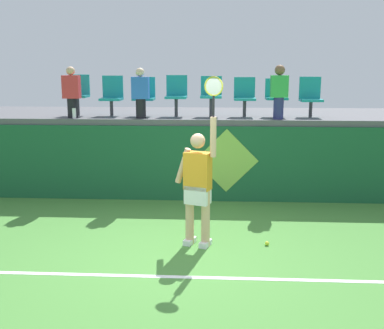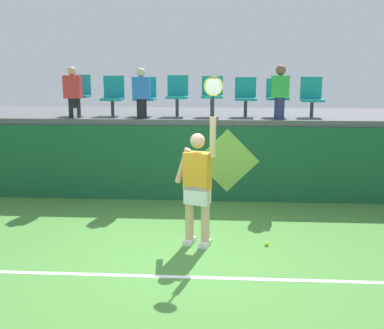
{
  "view_description": "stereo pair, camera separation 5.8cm",
  "coord_description": "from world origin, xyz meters",
  "px_view_note": "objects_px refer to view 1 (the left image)",
  "views": [
    {
      "loc": [
        0.53,
        -6.26,
        2.68
      ],
      "look_at": [
        0.12,
        1.05,
        1.14
      ],
      "focal_mm": 43.99,
      "sensor_mm": 36.0,
      "label": 1
    },
    {
      "loc": [
        0.59,
        -6.26,
        2.68
      ],
      "look_at": [
        0.12,
        1.05,
        1.14
      ],
      "focal_mm": 43.99,
      "sensor_mm": 36.0,
      "label": 2
    }
  ],
  "objects_px": {
    "tennis_player": "(198,183)",
    "stadium_chair_0": "(78,93)",
    "spectator_2": "(72,92)",
    "tennis_ball": "(267,243)",
    "stadium_chair_5": "(245,95)",
    "stadium_chair_3": "(176,93)",
    "spectator_0": "(140,93)",
    "spectator_1": "(279,91)",
    "stadium_chair_1": "(112,95)",
    "stadium_chair_6": "(276,95)",
    "stadium_chair_7": "(311,96)",
    "water_bottle": "(74,113)",
    "stadium_chair_2": "(144,95)",
    "stadium_chair_4": "(211,93)"
  },
  "relations": [
    {
      "from": "stadium_chair_7",
      "to": "tennis_player",
      "type": "bearing_deg",
      "value": -124.81
    },
    {
      "from": "stadium_chair_0",
      "to": "stadium_chair_7",
      "type": "height_order",
      "value": "stadium_chair_0"
    },
    {
      "from": "stadium_chair_5",
      "to": "spectator_1",
      "type": "height_order",
      "value": "spectator_1"
    },
    {
      "from": "tennis_player",
      "to": "stadium_chair_6",
      "type": "distance_m",
      "value": 3.64
    },
    {
      "from": "stadium_chair_4",
      "to": "stadium_chair_5",
      "type": "bearing_deg",
      "value": 0.29
    },
    {
      "from": "stadium_chair_2",
      "to": "stadium_chair_4",
      "type": "bearing_deg",
      "value": -0.18
    },
    {
      "from": "water_bottle",
      "to": "spectator_2",
      "type": "relative_size",
      "value": 0.2
    },
    {
      "from": "stadium_chair_3",
      "to": "spectator_2",
      "type": "bearing_deg",
      "value": -167.95
    },
    {
      "from": "stadium_chair_4",
      "to": "spectator_1",
      "type": "distance_m",
      "value": 1.42
    },
    {
      "from": "stadium_chair_0",
      "to": "stadium_chair_4",
      "type": "xyz_separation_m",
      "value": [
        2.82,
        -0.0,
        -0.01
      ]
    },
    {
      "from": "stadium_chair_3",
      "to": "stadium_chair_1",
      "type": "bearing_deg",
      "value": 179.81
    },
    {
      "from": "tennis_ball",
      "to": "stadium_chair_5",
      "type": "height_order",
      "value": "stadium_chair_5"
    },
    {
      "from": "spectator_1",
      "to": "tennis_player",
      "type": "bearing_deg",
      "value": -118.86
    },
    {
      "from": "spectator_0",
      "to": "spectator_1",
      "type": "bearing_deg",
      "value": 0.19
    },
    {
      "from": "stadium_chair_6",
      "to": "stadium_chair_7",
      "type": "xyz_separation_m",
      "value": [
        0.7,
        0.01,
        -0.0
      ]
    },
    {
      "from": "tennis_ball",
      "to": "stadium_chair_4",
      "type": "relative_size",
      "value": 0.08
    },
    {
      "from": "stadium_chair_0",
      "to": "stadium_chair_6",
      "type": "bearing_deg",
      "value": -0.06
    },
    {
      "from": "water_bottle",
      "to": "stadium_chair_3",
      "type": "relative_size",
      "value": 0.24
    },
    {
      "from": "stadium_chair_1",
      "to": "stadium_chair_5",
      "type": "distance_m",
      "value": 2.79
    },
    {
      "from": "spectator_0",
      "to": "tennis_ball",
      "type": "bearing_deg",
      "value": -48.62
    },
    {
      "from": "tennis_player",
      "to": "spectator_2",
      "type": "distance_m",
      "value": 3.99
    },
    {
      "from": "stadium_chair_3",
      "to": "spectator_1",
      "type": "height_order",
      "value": "spectator_1"
    },
    {
      "from": "tennis_player",
      "to": "stadium_chair_0",
      "type": "height_order",
      "value": "tennis_player"
    },
    {
      "from": "stadium_chair_2",
      "to": "stadium_chair_5",
      "type": "height_order",
      "value": "same"
    },
    {
      "from": "stadium_chair_2",
      "to": "spectator_1",
      "type": "relative_size",
      "value": 0.76
    },
    {
      "from": "stadium_chair_2",
      "to": "water_bottle",
      "type": "bearing_deg",
      "value": -156.9
    },
    {
      "from": "stadium_chair_0",
      "to": "stadium_chair_6",
      "type": "relative_size",
      "value": 1.1
    },
    {
      "from": "stadium_chair_4",
      "to": "stadium_chair_1",
      "type": "bearing_deg",
      "value": 179.77
    },
    {
      "from": "stadium_chair_1",
      "to": "spectator_2",
      "type": "bearing_deg",
      "value": -148.03
    },
    {
      "from": "spectator_0",
      "to": "spectator_2",
      "type": "relative_size",
      "value": 0.97
    },
    {
      "from": "water_bottle",
      "to": "stadium_chair_2",
      "type": "distance_m",
      "value": 1.49
    },
    {
      "from": "stadium_chair_2",
      "to": "stadium_chair_1",
      "type": "bearing_deg",
      "value": 179.68
    },
    {
      "from": "tennis_ball",
      "to": "stadium_chair_1",
      "type": "bearing_deg",
      "value": 134.11
    },
    {
      "from": "stadium_chair_1",
      "to": "spectator_0",
      "type": "bearing_deg",
      "value": -34.2
    },
    {
      "from": "tennis_player",
      "to": "stadium_chair_2",
      "type": "height_order",
      "value": "tennis_player"
    },
    {
      "from": "stadium_chair_3",
      "to": "stadium_chair_6",
      "type": "height_order",
      "value": "stadium_chair_3"
    },
    {
      "from": "tennis_player",
      "to": "stadium_chair_1",
      "type": "bearing_deg",
      "value": 122.02
    },
    {
      "from": "tennis_ball",
      "to": "stadium_chair_0",
      "type": "xyz_separation_m",
      "value": [
        -3.74,
        3.11,
        2.09
      ]
    },
    {
      "from": "spectator_1",
      "to": "stadium_chair_3",
      "type": "bearing_deg",
      "value": 167.67
    },
    {
      "from": "stadium_chair_3",
      "to": "spectator_2",
      "type": "height_order",
      "value": "spectator_2"
    },
    {
      "from": "stadium_chair_6",
      "to": "spectator_2",
      "type": "bearing_deg",
      "value": -173.96
    },
    {
      "from": "stadium_chair_1",
      "to": "spectator_1",
      "type": "relative_size",
      "value": 0.79
    },
    {
      "from": "tennis_player",
      "to": "water_bottle",
      "type": "distance_m",
      "value": 3.75
    },
    {
      "from": "spectator_1",
      "to": "stadium_chair_6",
      "type": "bearing_deg",
      "value": 90.0
    },
    {
      "from": "stadium_chair_5",
      "to": "spectator_0",
      "type": "relative_size",
      "value": 0.81
    },
    {
      "from": "stadium_chair_7",
      "to": "spectator_2",
      "type": "xyz_separation_m",
      "value": [
        -4.87,
        -0.45,
        0.09
      ]
    },
    {
      "from": "stadium_chair_1",
      "to": "stadium_chair_2",
      "type": "distance_m",
      "value": 0.69
    },
    {
      "from": "stadium_chair_0",
      "to": "stadium_chair_2",
      "type": "relative_size",
      "value": 1.06
    },
    {
      "from": "tennis_player",
      "to": "spectator_0",
      "type": "relative_size",
      "value": 2.53
    },
    {
      "from": "water_bottle",
      "to": "stadium_chair_4",
      "type": "distance_m",
      "value": 2.83
    }
  ]
}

